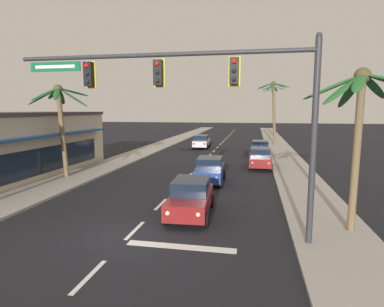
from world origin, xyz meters
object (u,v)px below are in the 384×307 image
(sedan_oncoming_far, at_px, (201,142))
(sedan_third_in_queue, at_px, (210,170))
(sedan_lead_at_stop_bar, at_px, (191,197))
(palm_right_third, at_px, (274,100))
(palm_left_second, at_px, (60,109))
(palm_right_farthest, at_px, (273,99))
(sedan_parked_nearest_kerb, at_px, (260,149))
(palm_right_nearest, at_px, (361,108))
(traffic_signal_mast, at_px, (207,92))
(sedan_parked_mid_kerb, at_px, (260,158))
(storefront_strip_left, at_px, (5,146))

(sedan_oncoming_far, bearing_deg, sedan_third_in_queue, -78.99)
(sedan_lead_at_stop_bar, bearing_deg, palm_right_third, 80.20)
(palm_left_second, xyz_separation_m, palm_right_farthest, (16.69, 40.05, 1.84))
(sedan_parked_nearest_kerb, xyz_separation_m, palm_left_second, (-14.11, -13.45, 4.08))
(sedan_oncoming_far, height_order, palm_right_nearest, palm_right_nearest)
(sedan_oncoming_far, relative_size, palm_right_nearest, 0.70)
(sedan_third_in_queue, relative_size, sedan_oncoming_far, 1.00)
(sedan_parked_nearest_kerb, distance_m, palm_right_farthest, 27.37)
(sedan_parked_nearest_kerb, xyz_separation_m, palm_right_third, (1.80, 10.78, 5.37))
(sedan_oncoming_far, xyz_separation_m, palm_right_third, (9.04, 4.52, 5.37))
(sedan_third_in_queue, xyz_separation_m, palm_right_third, (5.34, 23.53, 5.37))
(traffic_signal_mast, relative_size, sedan_parked_nearest_kerb, 2.51)
(sedan_third_in_queue, distance_m, palm_right_farthest, 40.27)
(sedan_parked_mid_kerb, distance_m, palm_right_farthest, 33.85)
(palm_left_second, relative_size, palm_right_farthest, 0.71)
(sedan_third_in_queue, height_order, palm_right_farthest, palm_right_farthest)
(traffic_signal_mast, relative_size, palm_right_nearest, 1.74)
(palm_right_third, bearing_deg, sedan_oncoming_far, -153.45)
(sedan_parked_nearest_kerb, xyz_separation_m, storefront_strip_left, (-17.96, -14.42, 1.50))
(sedan_third_in_queue, xyz_separation_m, palm_right_nearest, (6.80, -8.13, 4.12))
(sedan_third_in_queue, height_order, storefront_strip_left, storefront_strip_left)
(palm_right_third, bearing_deg, palm_right_nearest, -87.36)
(sedan_lead_at_stop_bar, relative_size, storefront_strip_left, 0.25)
(sedan_lead_at_stop_bar, relative_size, palm_left_second, 0.68)
(palm_right_farthest, xyz_separation_m, storefront_strip_left, (-20.54, -41.02, -4.43))
(sedan_oncoming_far, relative_size, storefront_strip_left, 0.25)
(palm_right_nearest, bearing_deg, sedan_third_in_queue, 129.91)
(sedan_oncoming_far, bearing_deg, storefront_strip_left, -117.41)
(traffic_signal_mast, bearing_deg, palm_right_farthest, 84.28)
(traffic_signal_mast, relative_size, palm_left_second, 1.69)
(sedan_parked_mid_kerb, bearing_deg, palm_right_farthest, 85.39)
(sedan_parked_mid_kerb, xyz_separation_m, palm_right_nearest, (3.36, -14.27, 4.12))
(palm_right_nearest, bearing_deg, palm_right_farthest, 90.82)
(traffic_signal_mast, xyz_separation_m, sedan_lead_at_stop_bar, (-1.14, 2.63, -4.67))
(traffic_signal_mast, bearing_deg, sedan_oncoming_far, 99.73)
(sedan_third_in_queue, height_order, palm_right_nearest, palm_right_nearest)
(sedan_third_in_queue, distance_m, sedan_parked_nearest_kerb, 13.24)
(palm_right_nearest, height_order, palm_right_farthest, palm_right_farthest)
(traffic_signal_mast, height_order, palm_left_second, traffic_signal_mast)
(sedan_parked_nearest_kerb, relative_size, storefront_strip_left, 0.25)
(sedan_lead_at_stop_bar, xyz_separation_m, palm_right_nearest, (6.72, -1.16, 4.12))
(sedan_lead_at_stop_bar, height_order, palm_right_nearest, palm_right_nearest)
(traffic_signal_mast, height_order, sedan_lead_at_stop_bar, traffic_signal_mast)
(sedan_parked_mid_kerb, height_order, palm_left_second, palm_left_second)
(sedan_parked_mid_kerb, height_order, palm_right_farthest, palm_right_farthest)
(sedan_parked_mid_kerb, relative_size, palm_right_farthest, 0.47)
(sedan_lead_at_stop_bar, height_order, palm_left_second, palm_left_second)
(sedan_oncoming_far, distance_m, palm_left_second, 21.27)
(sedan_third_in_queue, bearing_deg, traffic_signal_mast, -82.81)
(palm_right_nearest, bearing_deg, palm_right_third, 92.64)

